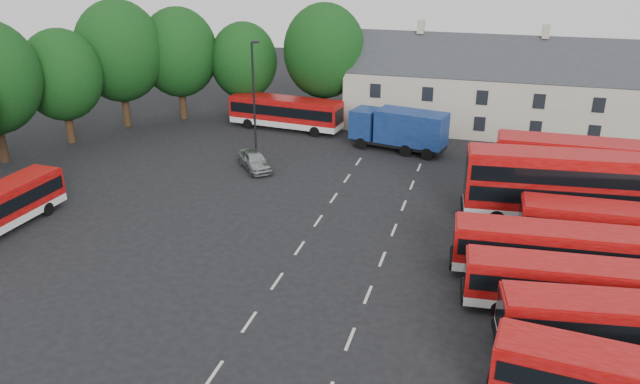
# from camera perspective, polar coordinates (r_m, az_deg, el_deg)

# --- Properties ---
(ground) EXTENTS (140.00, 140.00, 0.00)m
(ground) POSITION_cam_1_polar(r_m,az_deg,el_deg) (35.63, -2.87, -6.57)
(ground) COLOR black
(ground) RESTS_ON ground
(lane_markings) EXTENTS (5.15, 33.80, 0.01)m
(lane_markings) POSITION_cam_1_polar(r_m,az_deg,el_deg) (36.69, 1.86, -5.63)
(lane_markings) COLOR beige
(lane_markings) RESTS_ON ground
(treeline) EXTENTS (29.92, 32.59, 12.01)m
(treeline) POSITION_cam_1_polar(r_m,az_deg,el_deg) (58.78, -16.52, 11.13)
(treeline) COLOR black
(treeline) RESTS_ON ground
(terrace_houses) EXTENTS (35.70, 7.13, 10.06)m
(terrace_houses) POSITION_cam_1_polar(r_m,az_deg,el_deg) (61.06, 19.27, 8.48)
(terrace_houses) COLOR beige
(terrace_houses) RESTS_ON ground
(bus_row_b) EXTENTS (10.37, 3.72, 2.87)m
(bus_row_b) POSITION_cam_1_polar(r_m,az_deg,el_deg) (30.42, 25.75, -10.77)
(bus_row_b) COLOR silver
(bus_row_b) RESTS_ON ground
(bus_row_c) EXTENTS (9.94, 3.02, 2.77)m
(bus_row_c) POSITION_cam_1_polar(r_m,az_deg,el_deg) (32.78, 21.73, -7.73)
(bus_row_c) COLOR silver
(bus_row_c) RESTS_ON ground
(bus_row_d) EXTENTS (10.71, 3.17, 2.99)m
(bus_row_d) POSITION_cam_1_polar(r_m,az_deg,el_deg) (35.63, 20.65, -4.85)
(bus_row_d) COLOR silver
(bus_row_d) RESTS_ON ground
(bus_row_e) EXTENTS (10.92, 2.78, 3.07)m
(bus_row_e) POSITION_cam_1_polar(r_m,az_deg,el_deg) (39.42, 25.68, -2.95)
(bus_row_e) COLOR silver
(bus_row_e) RESTS_ON ground
(bus_dd_south) EXTENTS (11.75, 3.76, 4.73)m
(bus_dd_south) POSITION_cam_1_polar(r_m,az_deg,el_deg) (42.32, 20.98, 0.74)
(bus_dd_south) COLOR silver
(bus_dd_south) RESTS_ON ground
(bus_dd_north) EXTENTS (11.68, 2.74, 4.78)m
(bus_dd_north) POSITION_cam_1_polar(r_m,az_deg,el_deg) (45.25, 23.06, 1.83)
(bus_dd_north) COLOR silver
(bus_dd_north) RESTS_ON ground
(bus_north) EXTENTS (11.11, 3.71, 3.08)m
(bus_north) POSITION_cam_1_polar(r_m,az_deg,el_deg) (59.79, -3.16, 7.43)
(bus_north) COLOR silver
(bus_north) RESTS_ON ground
(box_truck) EXTENTS (8.58, 4.28, 3.60)m
(box_truck) POSITION_cam_1_polar(r_m,az_deg,el_deg) (53.93, 7.28, 5.81)
(box_truck) COLOR black
(box_truck) RESTS_ON ground
(silver_car) EXTENTS (4.17, 4.50, 1.50)m
(silver_car) POSITION_cam_1_polar(r_m,az_deg,el_deg) (49.71, -6.00, 2.88)
(silver_car) COLOR #A2A4A9
(silver_car) RESTS_ON ground
(lamppost) EXTENTS (0.68, 0.39, 9.80)m
(lamppost) POSITION_cam_1_polar(r_m,az_deg,el_deg) (50.19, -6.03, 8.41)
(lamppost) COLOR black
(lamppost) RESTS_ON ground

